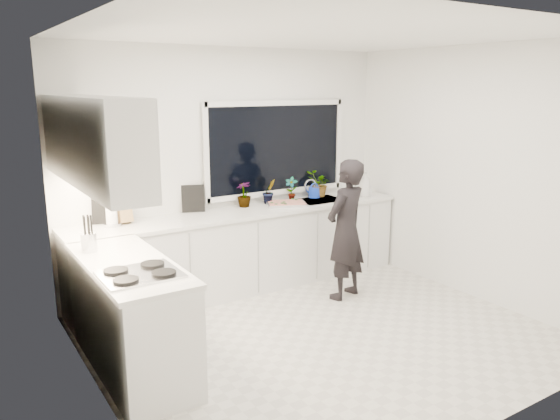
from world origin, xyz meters
TOP-DOWN VIEW (x-y plane):
  - floor at (0.00, 0.00)m, footprint 4.00×3.50m
  - wall_back at (0.00, 1.76)m, footprint 4.00×0.02m
  - wall_left at (-2.01, 0.00)m, footprint 0.02×3.50m
  - wall_right at (2.01, 0.00)m, footprint 0.02×3.50m
  - ceiling at (0.00, 0.00)m, footprint 4.00×3.50m
  - window at (0.60, 1.73)m, footprint 1.80×0.02m
  - base_cabinets_back at (0.00, 1.45)m, footprint 3.92×0.58m
  - base_cabinets_left at (-1.67, 0.35)m, footprint 0.58×1.60m
  - countertop_back at (0.00, 1.44)m, footprint 3.94×0.62m
  - countertop_left at (-1.67, 0.35)m, footprint 0.62×1.60m
  - upper_cabinets at (-1.79, 0.70)m, footprint 0.34×2.10m
  - sink at (1.05, 1.45)m, footprint 0.58×0.42m
  - faucet at (1.05, 1.65)m, footprint 0.03×0.03m
  - stovetop at (-1.69, -0.00)m, footprint 0.56×0.48m
  - person at (0.79, 0.63)m, footprint 0.64×0.51m
  - pizza_tray at (0.54, 1.42)m, footprint 0.55×0.49m
  - pizza at (0.54, 1.42)m, footprint 0.50×0.44m
  - watering_can at (1.08, 1.61)m, footprint 0.15×0.15m
  - paper_towel_roll at (-1.44, 1.55)m, footprint 0.14×0.14m
  - knife_block at (-1.30, 1.59)m, footprint 0.14×0.11m
  - utensil_crock at (-1.85, 0.80)m, footprint 0.17×0.17m
  - picture_frame_large at (-1.49, 1.69)m, footprint 0.21×0.10m
  - picture_frame_small at (-0.51, 1.69)m, footprint 0.24×0.11m
  - herb_plants at (0.81, 1.61)m, footprint 1.29×0.25m
  - soap_bottles at (1.65, 1.30)m, footprint 0.18×0.17m

SIDE VIEW (x-z plane):
  - floor at x=0.00m, z-range -0.02..0.00m
  - base_cabinets_back at x=0.00m, z-range 0.00..0.88m
  - base_cabinets_left at x=-1.67m, z-range 0.00..0.88m
  - person at x=0.79m, z-range 0.00..1.53m
  - sink at x=1.05m, z-range 0.80..0.94m
  - countertop_back at x=0.00m, z-range 0.88..0.92m
  - countertop_left at x=-1.67m, z-range 0.88..0.92m
  - stovetop at x=-1.69m, z-range 0.92..0.95m
  - pizza_tray at x=0.54m, z-range 0.92..0.95m
  - pizza at x=0.54m, z-range 0.95..0.96m
  - watering_can at x=1.08m, z-range 0.92..1.05m
  - utensil_crock at x=-1.85m, z-range 0.92..1.08m
  - faucet at x=1.05m, z-range 0.92..1.14m
  - knife_block at x=-1.30m, z-range 0.92..1.14m
  - paper_towel_roll at x=-1.44m, z-range 0.92..1.18m
  - picture_frame_large at x=-1.49m, z-range 0.92..1.20m
  - soap_bottles at x=1.65m, z-range 0.91..1.23m
  - picture_frame_small at x=-0.51m, z-range 0.92..1.22m
  - herb_plants at x=0.81m, z-range 0.91..1.24m
  - wall_back at x=0.00m, z-range 0.00..2.70m
  - wall_left at x=-2.01m, z-range 0.00..2.70m
  - wall_right at x=2.01m, z-range 0.00..2.70m
  - window at x=0.60m, z-range 1.05..2.05m
  - upper_cabinets at x=-1.79m, z-range 1.50..2.20m
  - ceiling at x=0.00m, z-range 2.70..2.72m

